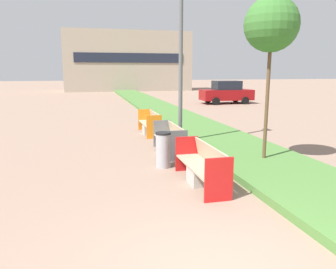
# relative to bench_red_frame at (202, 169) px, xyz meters

# --- Properties ---
(planter_grass_strip) EXTENTS (2.80, 120.00, 0.18)m
(planter_grass_strip) POSITION_rel_bench_red_frame_xyz_m (2.26, 8.37, -0.28)
(planter_grass_strip) COLOR #4C7A38
(planter_grass_strip) RESTS_ON ground
(building_backdrop) EXTENTS (16.64, 5.16, 7.78)m
(building_backdrop) POSITION_rel_bench_red_frame_xyz_m (3.06, 38.24, 3.52)
(building_backdrop) COLOR tan
(building_backdrop) RESTS_ON ground
(bench_red_frame) EXTENTS (0.65, 2.27, 0.94)m
(bench_red_frame) POSITION_rel_bench_red_frame_xyz_m (0.00, 0.00, 0.00)
(bench_red_frame) COLOR #ADA8A0
(bench_red_frame) RESTS_ON ground
(bench_grey_frame) EXTENTS (0.65, 2.11, 0.94)m
(bench_grey_frame) POSITION_rel_bench_red_frame_xyz_m (-0.00, 3.07, -0.00)
(bench_grey_frame) COLOR #ADA8A0
(bench_grey_frame) RESTS_ON ground
(bench_orange_frame) EXTENTS (0.65, 2.15, 0.94)m
(bench_orange_frame) POSITION_rel_bench_red_frame_xyz_m (-0.00, 6.53, -0.00)
(bench_orange_frame) COLOR #ADA8A0
(bench_orange_frame) RESTS_ON ground
(litter_bin) EXTENTS (0.43, 0.43, 0.99)m
(litter_bin) POSITION_rel_bench_red_frame_xyz_m (-0.58, 1.57, 0.13)
(litter_bin) COLOR #9EA0A5
(litter_bin) RESTS_ON ground
(street_lamp_post) EXTENTS (0.24, 0.44, 7.33)m
(street_lamp_post) POSITION_rel_bench_red_frame_xyz_m (0.61, 4.01, 3.67)
(street_lamp_post) COLOR #56595B
(street_lamp_post) RESTS_ON ground
(sapling_tree_near) EXTENTS (1.48, 1.48, 4.63)m
(sapling_tree_near) POSITION_rel_bench_red_frame_xyz_m (2.34, 1.21, 3.49)
(sapling_tree_near) COLOR brown
(sapling_tree_near) RESTS_ON ground
(parked_car_distant) EXTENTS (4.24, 2.00, 1.86)m
(parked_car_distant) POSITION_rel_bench_red_frame_xyz_m (8.56, 17.97, 0.54)
(parked_car_distant) COLOR maroon
(parked_car_distant) RESTS_ON ground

